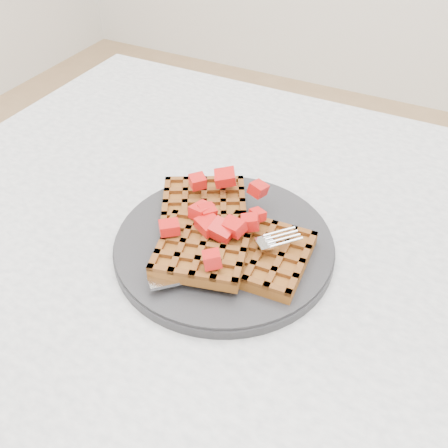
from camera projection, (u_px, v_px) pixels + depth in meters
name	position (u px, v px, depth m)	size (l,w,h in m)	color
table	(332.00, 346.00, 0.62)	(1.20, 0.80, 0.75)	silver
plate	(224.00, 245.00, 0.58)	(0.26, 0.26, 0.02)	#232326
waffles	(223.00, 234.00, 0.56)	(0.22, 0.20, 0.03)	brown
strawberry_pile	(224.00, 214.00, 0.55)	(0.15, 0.15, 0.02)	#A70002
fork	(237.00, 263.00, 0.53)	(0.02, 0.18, 0.02)	silver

